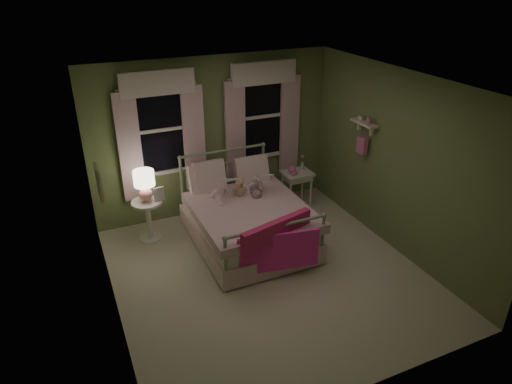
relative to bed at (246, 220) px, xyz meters
name	(u,v)px	position (x,y,z in m)	size (l,w,h in m)	color
room_shell	(269,189)	(-0.05, -0.88, 0.92)	(4.20, 4.20, 4.20)	#EDE5CC
bed	(246,220)	(0.00, 0.00, 0.00)	(1.58, 2.04, 1.18)	white
pink_throw	(277,240)	(0.01, -1.02, 0.23)	(1.09, 0.37, 0.71)	#D12869
child_left	(218,176)	(-0.27, 0.43, 0.60)	(0.30, 0.20, 0.82)	#F7D1DD
child_right	(252,171)	(0.29, 0.43, 0.59)	(0.38, 0.30, 0.79)	#F7D1DD
book_left	(224,183)	(-0.27, 0.18, 0.59)	(0.20, 0.27, 0.03)	beige
book_right	(259,179)	(0.29, 0.18, 0.54)	(0.20, 0.27, 0.02)	beige
teddy_bear	(239,188)	(0.01, 0.27, 0.42)	(0.23, 0.19, 0.31)	tan
nightstand_left	(148,215)	(-1.32, 0.69, 0.04)	(0.46, 0.46, 0.65)	white
table_lamp	(144,183)	(-1.32, 0.69, 0.58)	(0.31, 0.31, 0.48)	pink
book_nightstand	(154,202)	(-1.22, 0.61, 0.28)	(0.16, 0.22, 0.02)	beige
nightstand_right	(297,178)	(1.24, 0.71, 0.17)	(0.50, 0.40, 0.64)	white
pink_toy	(292,170)	(1.14, 0.70, 0.33)	(0.14, 0.19, 0.14)	pink
bud_vase	(302,163)	(1.36, 0.76, 0.41)	(0.06, 0.06, 0.28)	white
window_left	(161,126)	(-0.90, 1.15, 1.25)	(1.34, 0.13, 1.96)	black
window_right	(263,113)	(0.80, 1.15, 1.25)	(1.34, 0.13, 1.96)	black
wall_shelf	(363,134)	(1.85, -0.17, 1.15)	(0.15, 0.50, 0.60)	white
framed_picture	(99,183)	(-2.00, -0.28, 1.12)	(0.03, 0.32, 0.42)	beige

